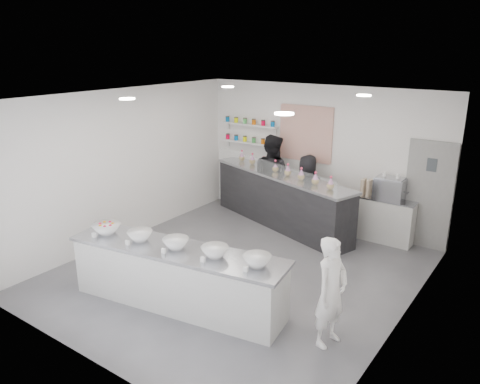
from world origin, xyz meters
name	(u,v)px	position (x,y,z in m)	size (l,w,h in m)	color
floor	(239,272)	(0.00, 0.00, 0.00)	(6.00, 6.00, 0.00)	#515156
ceiling	(238,97)	(0.00, 0.00, 3.00)	(6.00, 6.00, 0.00)	white
back_wall	(320,156)	(0.00, 3.00, 1.50)	(5.50, 5.50, 0.00)	white
left_wall	(125,166)	(-2.75, 0.00, 1.50)	(6.00, 6.00, 0.00)	white
right_wall	(408,226)	(2.75, 0.00, 1.50)	(6.00, 6.00, 0.00)	white
back_door	(428,195)	(2.30, 2.97, 1.05)	(0.88, 0.04, 2.10)	gray
pattern_panel	(306,134)	(-0.35, 2.98, 1.95)	(1.25, 0.03, 1.20)	#B74C35
jar_shelf_lower	(250,143)	(-1.75, 2.90, 1.60)	(1.45, 0.22, 0.04)	silver
jar_shelf_upper	(250,125)	(-1.75, 2.90, 2.02)	(1.45, 0.22, 0.04)	silver
preserve_jars	(249,131)	(-1.75, 2.88, 1.88)	(1.45, 0.10, 0.56)	red
downlight_0	(127,99)	(-1.40, -1.00, 2.98)	(0.24, 0.24, 0.02)	white
downlight_1	(284,114)	(1.40, -1.00, 2.98)	(0.24, 0.24, 0.02)	white
downlight_2	(228,87)	(-1.40, 1.60, 2.98)	(0.24, 0.24, 0.02)	white
downlight_3	(364,95)	(1.40, 1.60, 2.98)	(0.24, 0.24, 0.02)	white
prep_counter	(177,277)	(-0.13, -1.39, 0.47)	(3.42, 0.78, 0.93)	beige
back_bar	(281,200)	(-0.56, 2.34, 0.58)	(3.75, 0.69, 1.16)	black
sneeze_guard	(270,169)	(-0.66, 2.03, 1.32)	(3.70, 0.02, 0.32)	white
espresso_ledge	(383,220)	(1.55, 2.78, 0.45)	(1.20, 0.38, 0.89)	beige
espresso_machine	(390,189)	(1.62, 2.78, 1.11)	(0.56, 0.39, 0.43)	#93969E
cup_stacks	(366,187)	(1.15, 2.78, 1.06)	(0.24, 0.24, 0.33)	#9B916D
prep_bowls	(176,243)	(-0.13, -1.39, 1.01)	(2.99, 0.49, 0.16)	white
label_cards	(146,257)	(-0.22, -1.90, 0.97)	(2.66, 0.04, 0.07)	white
cookie_bags	(281,168)	(-0.56, 2.34, 1.29)	(2.94, 0.14, 0.26)	#C671B3
woman_prep	(331,292)	(2.13, -0.93, 0.75)	(0.54, 0.36, 1.49)	white
staff_left	(271,177)	(-0.95, 2.59, 0.96)	(0.93, 0.73, 1.92)	black
staff_right	(307,191)	(-0.06, 2.59, 0.79)	(0.78, 0.51, 1.59)	black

